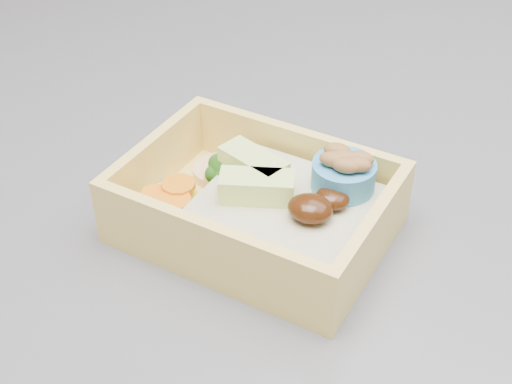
% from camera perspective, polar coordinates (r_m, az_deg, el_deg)
% --- Properties ---
extents(bento_box, '(0.18, 0.15, 0.06)m').
position_cam_1_polar(bento_box, '(0.44, 0.65, -1.15)').
color(bento_box, '#F3D064').
rests_on(bento_box, island).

